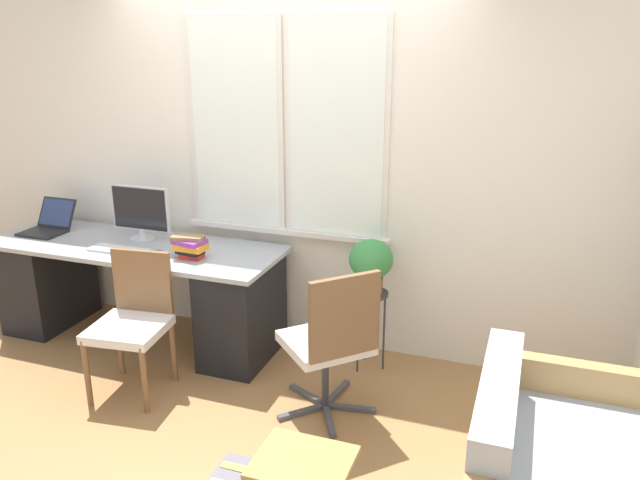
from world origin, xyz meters
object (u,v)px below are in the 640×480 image
(monitor, at_px, (141,212))
(keyboard, at_px, (119,250))
(office_chair_swivel, at_px, (331,341))
(plant_stand, at_px, (370,302))
(laptop, at_px, (48,225))
(mouse, at_px, (158,252))
(potted_plant, at_px, (371,262))
(book_stack, at_px, (190,246))
(desk_chair_wooden, at_px, (133,319))
(folding_stool, at_px, (303,466))

(monitor, relative_size, keyboard, 1.06)
(office_chair_swivel, bearing_deg, plant_stand, -140.78)
(laptop, bearing_deg, mouse, -9.09)
(potted_plant, bearing_deg, plant_stand, 45.00)
(keyboard, distance_m, book_stack, 0.54)
(mouse, distance_m, potted_plant, 1.45)
(book_stack, distance_m, office_chair_swivel, 1.23)
(keyboard, relative_size, mouse, 5.87)
(laptop, relative_size, potted_plant, 0.97)
(potted_plant, bearing_deg, book_stack, -167.53)
(laptop, xyz_separation_m, monitor, (0.79, 0.08, 0.16))
(office_chair_swivel, distance_m, plant_stand, 0.63)
(book_stack, relative_size, desk_chair_wooden, 0.27)
(folding_stool, bearing_deg, mouse, 140.73)
(keyboard, relative_size, folding_stool, 1.02)
(laptop, relative_size, desk_chair_wooden, 0.40)
(desk_chair_wooden, xyz_separation_m, plant_stand, (1.33, 0.74, 0.00))
(folding_stool, bearing_deg, plant_stand, 94.49)
(mouse, height_order, book_stack, book_stack)
(monitor, xyz_separation_m, mouse, (0.30, -0.25, -0.19))
(office_chair_swivel, relative_size, potted_plant, 2.61)
(keyboard, bearing_deg, potted_plant, 10.25)
(book_stack, height_order, office_chair_swivel, office_chair_swivel)
(laptop, distance_m, office_chair_swivel, 2.53)
(office_chair_swivel, height_order, plant_stand, office_chair_swivel)
(monitor, height_order, keyboard, monitor)
(desk_chair_wooden, bearing_deg, office_chair_swivel, -1.44)
(book_stack, bearing_deg, plant_stand, 12.47)
(potted_plant, relative_size, folding_stool, 0.85)
(laptop, xyz_separation_m, plant_stand, (2.51, 0.11, -0.31))
(plant_stand, bearing_deg, book_stack, -167.53)
(mouse, distance_m, plant_stand, 1.48)
(office_chair_swivel, xyz_separation_m, potted_plant, (0.06, 0.63, 0.27))
(office_chair_swivel, bearing_deg, mouse, -59.67)
(book_stack, bearing_deg, laptop, 173.54)
(desk_chair_wooden, relative_size, potted_plant, 2.43)
(book_stack, bearing_deg, folding_stool, -44.60)
(keyboard, distance_m, plant_stand, 1.77)
(monitor, height_order, potted_plant, monitor)
(keyboard, xyz_separation_m, mouse, (0.30, 0.03, 0.01))
(laptop, distance_m, monitor, 0.81)
(keyboard, height_order, book_stack, book_stack)
(folding_stool, bearing_deg, laptop, 151.39)
(mouse, relative_size, book_stack, 0.31)
(book_stack, bearing_deg, keyboard, -174.75)
(desk_chair_wooden, xyz_separation_m, folding_stool, (1.45, -0.80, -0.12))
(mouse, height_order, folding_stool, mouse)
(laptop, relative_size, book_stack, 1.48)
(laptop, bearing_deg, keyboard, -14.14)
(monitor, bearing_deg, book_stack, -23.20)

